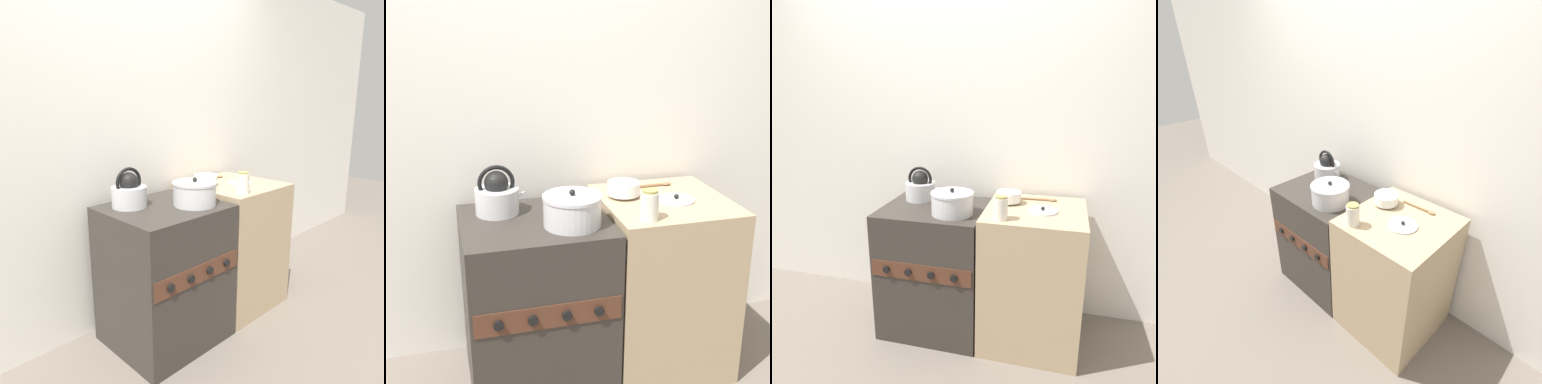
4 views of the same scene
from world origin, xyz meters
The scene contains 10 objects.
ground_plane centered at (0.00, 0.00, 0.00)m, with size 12.00×12.00×0.00m, color #70665B.
wall_back centered at (0.00, 0.71, 1.25)m, with size 7.00×0.06×2.50m.
stove centered at (0.00, 0.30, 0.44)m, with size 0.68×0.62×0.88m.
counter centered at (0.66, 0.32, 0.46)m, with size 0.62×0.64×0.91m.
kettle centered at (-0.15, 0.43, 0.96)m, with size 0.25×0.21×0.24m.
cooking_pot centered at (0.15, 0.19, 0.95)m, with size 0.27×0.27×0.17m.
enamel_bowl centered at (0.47, 0.41, 0.95)m, with size 0.16×0.16×0.08m.
storage_jar centered at (0.48, 0.08, 0.98)m, with size 0.08×0.08×0.14m.
loose_pot_lid centered at (0.70, 0.28, 0.92)m, with size 0.18×0.18×0.03m.
wooden_spoon centered at (0.68, 0.52, 0.92)m, with size 0.24×0.04×0.02m.
Camera 4 is at (1.51, -0.99, 1.98)m, focal length 28.00 mm.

